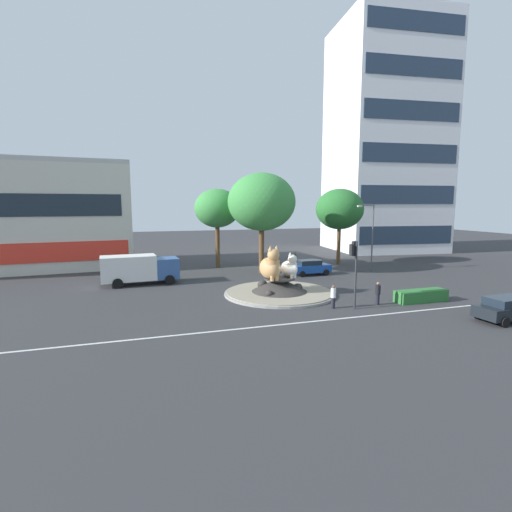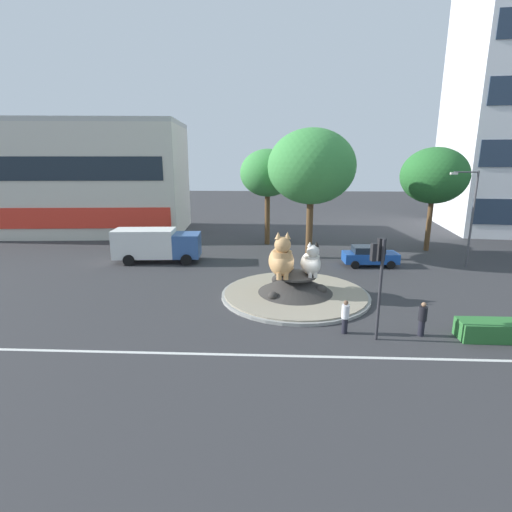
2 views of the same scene
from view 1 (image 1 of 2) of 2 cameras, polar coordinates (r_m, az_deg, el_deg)
name	(u,v)px [view 1 (image 1 of 2)]	position (r m, az deg, el deg)	size (l,w,h in m)	color
ground_plane	(279,294)	(31.72, 3.52, -5.75)	(160.00, 160.00, 0.00)	#333335
lane_centreline	(322,321)	(25.09, 9.81, -9.50)	(112.00, 0.20, 0.01)	silver
roundabout_island	(279,288)	(31.61, 3.52, -4.84)	(9.12, 9.12, 1.39)	gray
cat_statue_calico	(271,267)	(30.68, 2.22, -1.60)	(1.79, 2.89, 2.79)	tan
cat_statue_white	(290,268)	(31.65, 5.09, -1.76)	(1.42, 2.22, 2.16)	silver
traffic_light_mast	(354,260)	(27.56, 14.51, -0.53)	(0.71, 0.61, 4.84)	#2D2D33
shophouse_block	(4,216)	(51.57, -33.55, 5.07)	(27.46, 12.94, 12.30)	beige
office_tower	(385,140)	(66.93, 18.78, 16.09)	(17.33, 16.18, 35.18)	silver
clipped_hedge_strip	(421,296)	(31.86, 23.47, -5.49)	(4.16, 1.20, 0.90)	#2D7033
broadleaf_tree_behind_island	(340,209)	(48.16, 12.41, 6.84)	(5.82, 5.82, 9.30)	brown
second_tree_near_tower	(217,209)	(44.72, -5.83, 7.08)	(5.27, 5.27, 9.20)	brown
third_tree_left	(262,202)	(40.50, 0.84, 8.07)	(7.16, 7.16, 10.70)	brown
streetlight_arm	(371,233)	(43.89, 16.82, 3.36)	(2.19, 0.38, 7.42)	#4C4C51
pedestrian_white_shirt	(333,296)	(27.86, 11.49, -5.91)	(0.38, 0.38, 1.69)	black
pedestrian_black_shirt	(378,293)	(29.67, 17.77, -5.28)	(0.39, 0.39, 1.71)	black
sedan_on_far_lane	(508,308)	(29.26, 33.54, -6.55)	(4.48, 2.18, 1.55)	black
hatchback_near_shophouse	(310,267)	(40.50, 8.10, -1.66)	(4.29, 2.09, 1.61)	#19479E
delivery_box_truck	(139,268)	(36.96, -17.11, -1.77)	(7.06, 3.06, 2.73)	#335693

